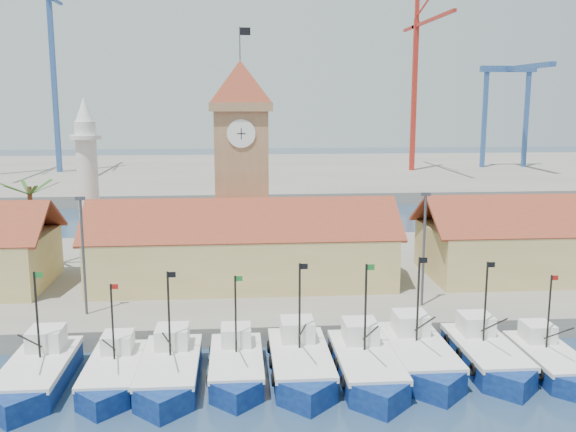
{
  "coord_description": "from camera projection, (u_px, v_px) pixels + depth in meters",
  "views": [
    {
      "loc": [
        -0.53,
        -35.69,
        17.54
      ],
      "look_at": [
        3.85,
        18.0,
        7.76
      ],
      "focal_mm": 40.0,
      "sensor_mm": 36.0,
      "label": 1
    }
  ],
  "objects": [
    {
      "name": "ground",
      "position": [
        248.0,
        399.0,
        38.17
      ],
      "size": [
        400.0,
        400.0,
        0.0
      ],
      "primitive_type": "plane",
      "color": "navy",
      "rests_on": "ground"
    },
    {
      "name": "quay",
      "position": [
        243.0,
        277.0,
        61.57
      ],
      "size": [
        140.0,
        32.0,
        1.5
      ],
      "primitive_type": "cube",
      "color": "gray",
      "rests_on": "ground"
    },
    {
      "name": "terminal",
      "position": [
        238.0,
        174.0,
        145.86
      ],
      "size": [
        240.0,
        80.0,
        2.0
      ],
      "primitive_type": "cube",
      "color": "gray",
      "rests_on": "ground"
    },
    {
      "name": "boat_0",
      "position": [
        37.0,
        376.0,
        39.47
      ],
      "size": [
        3.65,
        10.0,
        7.57
      ],
      "color": "#0B1955",
      "rests_on": "ground"
    },
    {
      "name": "boat_1",
      "position": [
        113.0,
        375.0,
        39.75
      ],
      "size": [
        3.24,
        8.87,
        6.71
      ],
      "color": "#0B1955",
      "rests_on": "ground"
    },
    {
      "name": "boat_2",
      "position": [
        169.0,
        373.0,
        39.88
      ],
      "size": [
        3.6,
        9.87,
        7.47
      ],
      "color": "#0B1955",
      "rests_on": "ground"
    },
    {
      "name": "boat_3",
      "position": [
        236.0,
        368.0,
        40.75
      ],
      "size": [
        3.35,
        9.18,
        6.94
      ],
      "color": "#0B1955",
      "rests_on": "ground"
    },
    {
      "name": "boat_4",
      "position": [
        301.0,
        366.0,
        40.94
      ],
      "size": [
        3.73,
        10.21,
        7.72
      ],
      "color": "#0B1955",
      "rests_on": "ground"
    },
    {
      "name": "boat_5",
      "position": [
        367.0,
        368.0,
        40.58
      ],
      "size": [
        3.75,
        10.27,
        7.77
      ],
      "color": "#0B1955",
      "rests_on": "ground"
    },
    {
      "name": "boat_6",
      "position": [
        420.0,
        358.0,
        42.11
      ],
      "size": [
        3.78,
        10.35,
        7.83
      ],
      "color": "#0B1955",
      "rests_on": "ground"
    },
    {
      "name": "boat_7",
      "position": [
        488.0,
        357.0,
        42.36
      ],
      "size": [
        3.59,
        9.84,
        7.45
      ],
      "color": "#0B1955",
      "rests_on": "ground"
    },
    {
      "name": "boat_8",
      "position": [
        551.0,
        363.0,
        41.64
      ],
      "size": [
        3.25,
        8.89,
        6.73
      ],
      "color": "#0B1955",
      "rests_on": "ground"
    },
    {
      "name": "hall_center",
      "position": [
        243.0,
        254.0,
        57.07
      ],
      "size": [
        27.04,
        10.13,
        7.61
      ],
      "color": "#D3B874",
      "rests_on": "quay"
    },
    {
      "name": "clock_tower",
      "position": [
        241.0,
        159.0,
        61.53
      ],
      "size": [
        5.8,
        5.8,
        22.7
      ],
      "color": "#A68055",
      "rests_on": "quay"
    },
    {
      "name": "minaret",
      "position": [
        88.0,
        181.0,
        62.69
      ],
      "size": [
        3.0,
        3.0,
        16.3
      ],
      "color": "silver",
      "rests_on": "quay"
    },
    {
      "name": "palm_tree",
      "position": [
        32.0,
        220.0,
        60.95
      ],
      "size": [
        5.6,
        5.03,
        8.39
      ],
      "color": "brown",
      "rests_on": "quay"
    },
    {
      "name": "lamp_posts",
      "position": [
        251.0,
        247.0,
        48.82
      ],
      "size": [
        80.7,
        0.25,
        9.03
      ],
      "color": "#3F3F44",
      "rests_on": "quay"
    },
    {
      "name": "crane_blue_near",
      "position": [
        51.0,
        55.0,
        134.78
      ],
      "size": [
        1.0,
        33.14,
        44.73
      ],
      "color": "#315596",
      "rests_on": "terminal"
    },
    {
      "name": "crane_red_right",
      "position": [
        417.0,
        70.0,
        138.18
      ],
      "size": [
        1.0,
        34.77,
        39.3
      ],
      "color": "#AF271B",
      "rests_on": "terminal"
    },
    {
      "name": "gantry",
      "position": [
        513.0,
        89.0,
        144.14
      ],
      "size": [
        13.0,
        22.0,
        23.2
      ],
      "color": "#315596",
      "rests_on": "terminal"
    }
  ]
}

